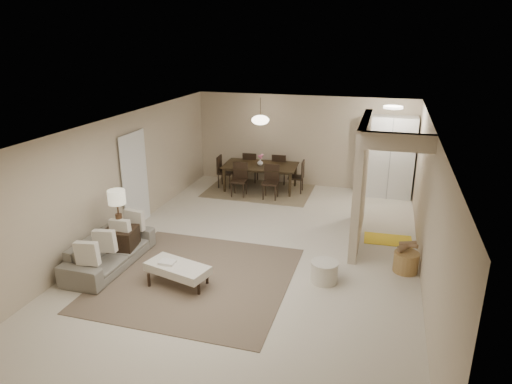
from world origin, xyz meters
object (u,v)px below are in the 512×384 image
(ottoman_bench, at_px, (178,269))
(side_table, at_px, (122,244))
(round_pouf, at_px, (324,272))
(dining_table, at_px, (260,177))
(wicker_basket, at_px, (406,262))
(pantry_cabinet, at_px, (390,157))
(sofa, at_px, (110,251))

(ottoman_bench, height_order, side_table, side_table)
(ottoman_bench, relative_size, round_pouf, 2.48)
(round_pouf, bearing_deg, dining_table, 118.24)
(ottoman_bench, height_order, wicker_basket, ottoman_bench)
(wicker_basket, bearing_deg, ottoman_bench, -156.97)
(pantry_cabinet, xyz_separation_m, ottoman_bench, (-3.30, -5.72, -0.74))
(round_pouf, distance_m, wicker_basket, 1.55)
(sofa, xyz_separation_m, side_table, (0.05, 0.31, 0.01))
(round_pouf, height_order, wicker_basket, wicker_basket)
(pantry_cabinet, height_order, round_pouf, pantry_cabinet)
(wicker_basket, bearing_deg, round_pouf, -150.55)
(ottoman_bench, height_order, round_pouf, ottoman_bench)
(side_table, height_order, round_pouf, side_table)
(side_table, xyz_separation_m, round_pouf, (3.80, 0.20, -0.12))
(side_table, relative_size, dining_table, 0.31)
(side_table, bearing_deg, dining_table, 73.24)
(ottoman_bench, distance_m, side_table, 1.57)
(sofa, height_order, ottoman_bench, sofa)
(pantry_cabinet, height_order, ottoman_bench, pantry_cabinet)
(ottoman_bench, distance_m, round_pouf, 2.49)
(ottoman_bench, bearing_deg, sofa, -176.80)
(pantry_cabinet, height_order, sofa, pantry_cabinet)
(sofa, distance_m, wicker_basket, 5.35)
(round_pouf, xyz_separation_m, wicker_basket, (1.35, 0.76, 0.00))
(side_table, bearing_deg, pantry_cabinet, 47.10)
(sofa, relative_size, round_pouf, 4.20)
(pantry_cabinet, xyz_separation_m, wicker_basket, (0.40, -4.15, -0.86))
(ottoman_bench, relative_size, side_table, 1.94)
(sofa, xyz_separation_m, wicker_basket, (5.20, 1.27, -0.10))
(pantry_cabinet, bearing_deg, side_table, -132.90)
(pantry_cabinet, relative_size, ottoman_bench, 1.79)
(sofa, bearing_deg, round_pouf, -81.98)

